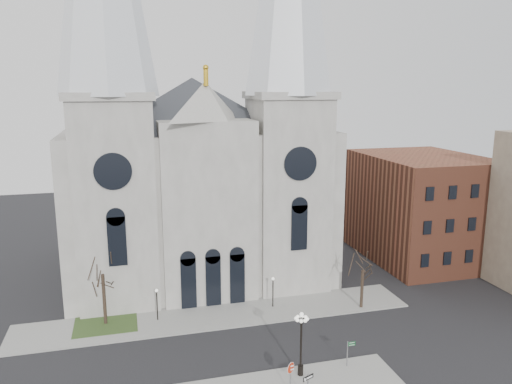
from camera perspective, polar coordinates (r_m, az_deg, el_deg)
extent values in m
plane|color=black|center=(43.09, -1.51, -20.21)|extent=(160.00, 160.00, 0.00)
cube|color=gray|center=(52.49, -4.38, -13.90)|extent=(40.00, 6.00, 0.14)
cube|color=#30471E|center=(52.78, -16.79, -14.23)|extent=(6.00, 5.00, 0.18)
cube|color=gray|center=(63.61, -6.99, -0.78)|extent=(30.00, 24.00, 18.00)
pyramid|color=#2D3035|center=(62.08, -7.35, 12.85)|extent=(33.00, 26.40, 6.00)
cube|color=gray|center=(54.34, -15.74, -1.18)|extent=(8.00, 8.00, 22.00)
cylinder|color=black|center=(49.61, -16.05, 2.29)|extent=(3.60, 0.30, 3.60)
cube|color=gray|center=(57.19, 3.63, -0.11)|extent=(8.00, 8.00, 22.00)
cylinder|color=black|center=(52.71, 5.08, 3.26)|extent=(3.60, 0.30, 3.60)
cube|color=gray|center=(53.82, -5.52, -2.28)|extent=(10.00, 5.00, 19.50)
pyramid|color=gray|center=(52.20, -5.78, 10.33)|extent=(11.00, 5.00, 4.00)
cube|color=brown|center=(70.93, 18.31, -1.64)|extent=(14.00, 18.00, 14.00)
cylinder|color=#2C2218|center=(51.73, -16.96, -11.70)|extent=(0.32, 0.32, 5.25)
cylinder|color=#2C2218|center=(54.40, 12.01, -10.83)|extent=(0.32, 0.32, 4.20)
cylinder|color=black|center=(51.66, -11.23, -12.63)|extent=(0.12, 0.12, 3.00)
sphere|color=white|center=(51.02, -11.30, -10.99)|extent=(0.32, 0.32, 0.32)
cylinder|color=black|center=(53.56, 1.94, -11.47)|extent=(0.12, 0.12, 3.00)
sphere|color=white|center=(52.95, 1.96, -9.88)|extent=(0.32, 0.32, 0.32)
cylinder|color=slate|center=(40.24, 3.95, -20.45)|extent=(0.10, 0.10, 2.49)
cylinder|color=red|center=(39.78, 3.97, -19.39)|extent=(0.85, 0.26, 0.87)
cylinder|color=white|center=(39.78, 3.97, -19.39)|extent=(0.91, 0.26, 0.93)
cube|color=white|center=(39.71, 3.97, -19.22)|extent=(0.47, 0.14, 0.11)
cube|color=white|center=(39.85, 3.97, -19.57)|extent=(0.53, 0.16, 0.11)
cylinder|color=black|center=(41.81, 5.16, -17.30)|extent=(0.17, 0.17, 4.79)
cylinder|color=black|center=(42.81, 5.11, -19.61)|extent=(0.46, 0.46, 0.83)
sphere|color=white|center=(40.48, 5.24, -13.75)|extent=(0.33, 0.33, 0.33)
cube|color=black|center=(38.90, 5.96, -20.32)|extent=(0.95, 0.45, 0.33)
cylinder|color=slate|center=(44.09, 10.39, -17.71)|extent=(0.09, 0.09, 2.22)
cube|color=#0B5322|center=(43.76, 10.88, -16.54)|extent=(0.63, 0.03, 0.15)
cube|color=#0B5322|center=(43.86, 10.87, -16.77)|extent=(0.63, 0.03, 0.15)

